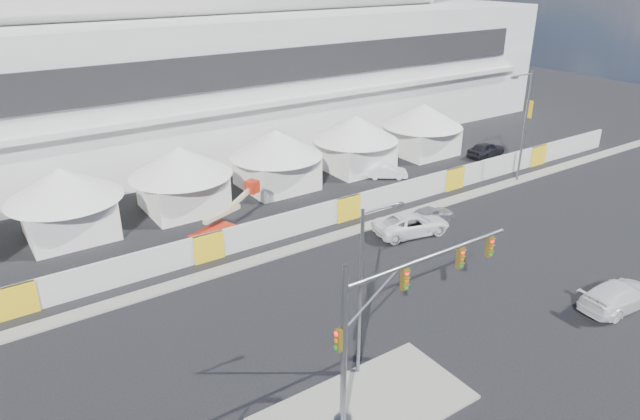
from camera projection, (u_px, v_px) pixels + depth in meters
ground at (416, 334)px, 31.78m from camera, size 160.00×160.00×0.00m
median_island at (365, 408)px, 26.39m from camera, size 10.00×5.00×0.15m
far_curb at (485, 190)px, 51.53m from camera, size 80.00×1.20×0.12m
stadium at (225, 55)px, 63.95m from camera, size 80.00×24.80×21.98m
tent_row at (231, 163)px, 48.98m from camera, size 53.40×8.40×5.40m
hoarding_fence at (347, 208)px, 45.46m from camera, size 70.00×0.25×2.00m
scaffold_tower at (484, 62)px, 80.35m from camera, size 4.40×4.40×12.00m
sedan_silver at (430, 215)px, 45.01m from camera, size 1.70×4.15×1.41m
pickup_curb at (411, 224)px, 43.18m from camera, size 3.87×6.35×1.64m
pickup_near at (619, 295)px, 33.95m from camera, size 2.64×5.77×1.64m
lot_car_a at (387, 171)px, 54.46m from camera, size 3.35×3.95×1.28m
lot_car_b at (486, 149)px, 60.41m from camera, size 2.29×4.86×1.61m
traffic_mast at (380, 328)px, 24.49m from camera, size 9.74×0.79×8.14m
streetlight_median at (365, 282)px, 26.76m from camera, size 2.46×0.25×8.89m
streetlight_curb at (524, 120)px, 51.35m from camera, size 3.05×0.69×10.31m
boom_lift at (220, 229)px, 42.01m from camera, size 7.08×2.69×3.47m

